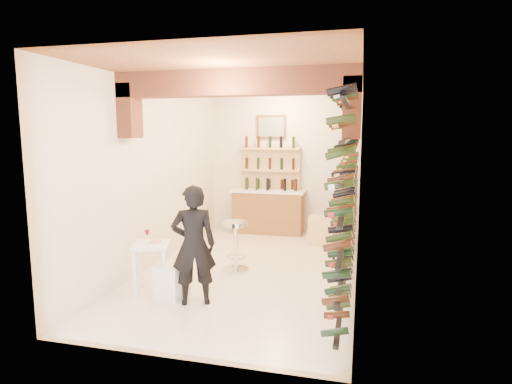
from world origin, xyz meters
TOP-DOWN VIEW (x-y plane):
  - ground at (0.00, 0.00)m, footprint 6.00×6.00m
  - room_shell at (0.00, -0.26)m, footprint 3.52×6.02m
  - wine_rack at (1.53, 0.00)m, footprint 0.32×5.70m
  - back_counter at (-0.30, 2.65)m, footprint 1.70×0.62m
  - back_shelving at (-0.30, 2.89)m, footprint 1.40×0.31m
  - tasting_table at (-1.15, -1.37)m, footprint 0.65×0.65m
  - white_stool at (-0.78, -1.49)m, footprint 0.45×0.45m
  - person at (-0.39, -1.60)m, footprint 0.71×0.60m
  - chrome_barstool at (-0.24, -0.13)m, footprint 0.44×0.44m
  - crate_lower at (1.03, 1.86)m, footprint 0.60×0.48m
  - crate_upper at (1.03, 1.86)m, footprint 0.56×0.44m

SIDE VIEW (x-z plane):
  - ground at x=0.00m, z-range 0.00..0.00m
  - crate_lower at x=1.03m, z-range 0.00..0.32m
  - white_stool at x=-0.78m, z-range 0.00..0.48m
  - crate_upper at x=1.03m, z-range 0.32..0.61m
  - chrome_barstool at x=-0.24m, z-range 0.07..0.92m
  - back_counter at x=-0.30m, z-range -0.11..1.18m
  - tasting_table at x=-1.15m, z-range 0.16..1.06m
  - person at x=-0.39m, z-range 0.00..1.65m
  - back_shelving at x=-0.30m, z-range -0.19..2.53m
  - wine_rack at x=1.53m, z-range 0.27..2.83m
  - room_shell at x=0.00m, z-range 0.65..3.86m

